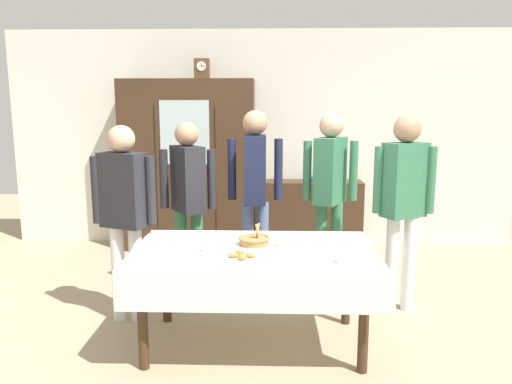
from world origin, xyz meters
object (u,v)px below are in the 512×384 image
Objects in this scene: mantel_clock at (202,69)px; bread_basket at (254,240)px; person_beside_shelf at (330,183)px; pastry_plate at (242,257)px; spoon_mid_left at (261,235)px; person_near_right_end at (404,194)px; book_stack at (314,179)px; bookshelf_low at (314,214)px; person_by_cabinet at (188,192)px; person_behind_table_right at (124,204)px; tea_cup_mid_left at (343,260)px; dining_table at (254,263)px; tea_cup_front_edge at (207,249)px; wall_cabinet at (189,165)px; person_behind_table_left at (255,181)px; tea_cup_near_right at (286,238)px; tea_cup_far_left at (283,244)px; spoon_front_edge at (235,237)px.

mantel_clock is 2.92m from bread_basket.
bread_basket is 1.34m from person_beside_shelf.
spoon_mid_left is at bearing 79.39° from pastry_plate.
book_stack is at bearing 107.04° from person_near_right_end.
person_by_cabinet is (-1.30, -1.62, 0.57)m from bookshelf_low.
person_beside_shelf is at bearing 135.91° from person_near_right_end.
person_near_right_end is 1.04× the size of person_behind_table_right.
person_near_right_end reaches higher than tea_cup_mid_left.
tea_cup_front_edge reaches higher than dining_table.
person_behind_table_right is at bearing 156.23° from tea_cup_mid_left.
tea_cup_mid_left is at bearing -93.21° from person_beside_shelf.
wall_cabinet is 8.68× the size of mantel_clock.
pastry_plate is 0.16× the size of person_behind_table_left.
tea_cup_near_right is 0.08× the size of person_behind_table_left.
person_near_right_end is (1.04, 0.64, 0.27)m from tea_cup_far_left.
person_near_right_end is at bearing -72.96° from book_stack.
tea_cup_near_right is 1.09× the size of spoon_mid_left.
book_stack is (-0.00, -0.00, 0.45)m from bookshelf_low.
bread_basket is 1.12m from person_behind_table_right.
pastry_plate is at bearing -117.36° from person_beside_shelf.
tea_cup_front_edge is 0.54× the size of bread_basket.
dining_table is 1.04× the size of person_near_right_end.
bookshelf_low reaches higher than tea_cup_far_left.
person_by_cabinet is at bearing -128.75° from book_stack.
spoon_mid_left is at bearing -84.64° from person_behind_table_left.
spoon_front_edge is 0.07× the size of person_behind_table_left.
bookshelf_low is at bearing 107.04° from person_near_right_end.
person_near_right_end is at bearing -44.09° from person_beside_shelf.
tea_cup_near_right and tea_cup_mid_left have the same top height.
spoon_mid_left is at bearing 116.82° from tea_cup_far_left.
person_behind_table_right is at bearing -127.97° from book_stack.
pastry_plate is 1.38m from person_by_cabinet.
mantel_clock is 1.85× the size of tea_cup_far_left.
tea_cup_mid_left is (1.31, -2.89, -1.43)m from mantel_clock.
bookshelf_low reaches higher than pastry_plate.
tea_cup_front_edge is (-0.99, -2.71, 0.35)m from bookshelf_low.
person_behind_table_right reaches higher than book_stack.
person_behind_table_right is (-0.99, 0.65, 0.23)m from pastry_plate.
mantel_clock reaches higher than person_behind_table_left.
tea_cup_front_edge is 0.92m from person_behind_table_right.
bookshelf_low is 2.45m from tea_cup_near_right.
bookshelf_low is at bearing 76.05° from dining_table.
person_by_cabinet is 0.96× the size of person_beside_shelf.
tea_cup_mid_left is 0.08× the size of person_behind_table_right.
person_by_cabinet is (-0.89, 0.77, 0.22)m from tea_cup_near_right.
dining_table is 0.85× the size of wall_cabinet.
person_near_right_end reaches higher than person_by_cabinet.
tea_cup_far_left is at bearing 19.84° from dining_table.
person_behind_table_left is at bearing -58.20° from wall_cabinet.
tea_cup_mid_left is at bearing -51.86° from spoon_mid_left.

